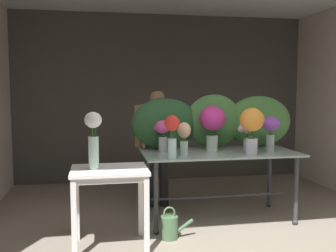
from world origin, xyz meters
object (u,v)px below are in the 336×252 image
object	(u,v)px
vase_violet_lilies	(271,129)
watering_can	(170,227)
vase_magenta_anemones	(212,122)
vase_scarlet_dahlias	(172,134)
vase_sunset_roses	(252,125)
vase_fuchsia_snapdragons	(163,133)
vase_peach_stock	(184,136)
vase_white_roses_tall	(93,138)
display_table_glass	(219,162)
florist	(157,135)
side_table_white	(110,180)
vase_blush_ranunculus	(247,131)

from	to	relation	value
vase_violet_lilies	watering_can	xyz separation A→B (m)	(-1.28, -0.38, -0.97)
vase_magenta_anemones	vase_scarlet_dahlias	xyz separation A→B (m)	(-0.57, -0.41, -0.08)
vase_magenta_anemones	vase_sunset_roses	size ratio (longest dim) A/B	1.02
vase_fuchsia_snapdragons	vase_sunset_roses	distance (m)	1.04
vase_peach_stock	vase_white_roses_tall	bearing A→B (deg)	-156.55
vase_violet_lilies	display_table_glass	bearing A→B (deg)	168.12
vase_magenta_anemones	vase_peach_stock	world-z (taller)	vase_magenta_anemones
vase_sunset_roses	vase_white_roses_tall	world-z (taller)	vase_sunset_roses
vase_white_roses_tall	vase_fuchsia_snapdragons	bearing A→B (deg)	41.64
vase_fuchsia_snapdragons	vase_sunset_roses	world-z (taller)	vase_sunset_roses
florist	vase_white_roses_tall	world-z (taller)	florist
display_table_glass	vase_violet_lilies	world-z (taller)	vase_violet_lilies
vase_magenta_anemones	vase_violet_lilies	world-z (taller)	vase_magenta_anemones
side_table_white	vase_magenta_anemones	distance (m)	1.48
vase_peach_stock	vase_scarlet_dahlias	bearing A→B (deg)	-132.39
side_table_white	vase_violet_lilies	bearing A→B (deg)	14.08
vase_violet_lilies	vase_scarlet_dahlias	bearing A→B (deg)	-169.03
side_table_white	florist	world-z (taller)	florist
side_table_white	vase_sunset_roses	size ratio (longest dim) A/B	1.49
vase_scarlet_dahlias	vase_fuchsia_snapdragons	bearing A→B (deg)	92.63
vase_white_roses_tall	vase_blush_ranunculus	bearing A→B (deg)	18.04
vase_violet_lilies	vase_peach_stock	bearing A→B (deg)	-177.52
watering_can	vase_fuchsia_snapdragons	bearing A→B (deg)	87.45
vase_violet_lilies	vase_white_roses_tall	xyz separation A→B (m)	(-2.05, -0.48, -0.00)
vase_magenta_anemones	vase_sunset_roses	xyz separation A→B (m)	(0.36, -0.33, -0.01)
vase_peach_stock	watering_can	bearing A→B (deg)	-124.17
vase_scarlet_dahlias	vase_sunset_roses	size ratio (longest dim) A/B	0.88
display_table_glass	vase_sunset_roses	xyz separation A→B (m)	(0.29, -0.28, 0.47)
florist	vase_violet_lilies	world-z (taller)	florist
florist	watering_can	bearing A→B (deg)	-92.52
florist	vase_white_roses_tall	bearing A→B (deg)	-123.18
florist	vase_violet_lilies	xyz separation A→B (m)	(1.23, -0.78, 0.14)
florist	vase_white_roses_tall	distance (m)	1.50
side_table_white	vase_peach_stock	size ratio (longest dim) A/B	2.13
vase_fuchsia_snapdragons	vase_scarlet_dahlias	bearing A→B (deg)	-87.37
florist	vase_fuchsia_snapdragons	world-z (taller)	florist
vase_violet_lilies	vase_sunset_roses	bearing A→B (deg)	-152.12
display_table_glass	vase_scarlet_dahlias	bearing A→B (deg)	-150.59
side_table_white	vase_fuchsia_snapdragons	size ratio (longest dim) A/B	2.10
vase_scarlet_dahlias	vase_magenta_anemones	bearing A→B (deg)	35.90
vase_white_roses_tall	florist	bearing A→B (deg)	56.82
display_table_glass	side_table_white	distance (m)	1.44
vase_blush_ranunculus	vase_white_roses_tall	xyz separation A→B (m)	(-1.81, -0.59, 0.02)
vase_magenta_anemones	vase_white_roses_tall	xyz separation A→B (m)	(-1.39, -0.65, -0.08)
vase_peach_stock	vase_white_roses_tall	distance (m)	1.08
display_table_glass	vase_scarlet_dahlias	xyz separation A→B (m)	(-0.64, -0.36, 0.40)
vase_scarlet_dahlias	vase_white_roses_tall	bearing A→B (deg)	-163.76
vase_violet_lilies	vase_white_roses_tall	bearing A→B (deg)	-166.90
side_table_white	vase_magenta_anemones	xyz separation A→B (m)	(1.24, 0.65, 0.49)
florist	vase_scarlet_dahlias	xyz separation A→B (m)	(-0.00, -1.02, 0.14)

